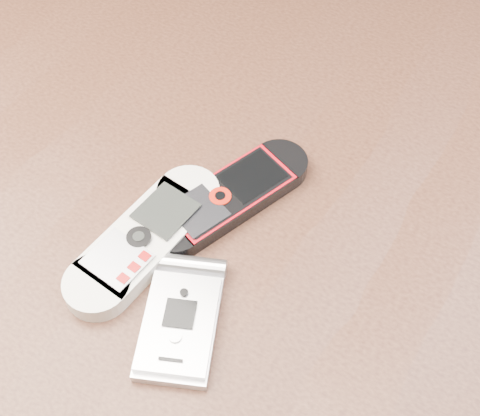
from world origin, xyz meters
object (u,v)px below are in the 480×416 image
table (235,282)px  motorola_razr (180,321)px  nokia_white (145,238)px  nokia_black_red (230,196)px

table → motorola_razr: size_ratio=12.56×
nokia_white → nokia_black_red: 0.07m
nokia_white → motorola_razr: nokia_white is taller
nokia_white → nokia_black_red: nokia_white is taller
nokia_white → motorola_razr: size_ratio=1.52×
nokia_white → nokia_black_red: (0.03, 0.06, -0.00)m
nokia_white → table: bearing=60.5°
table → nokia_white: (-0.04, -0.06, 0.11)m
table → nokia_white: size_ratio=8.26×
nokia_white → nokia_black_red: size_ratio=1.01×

